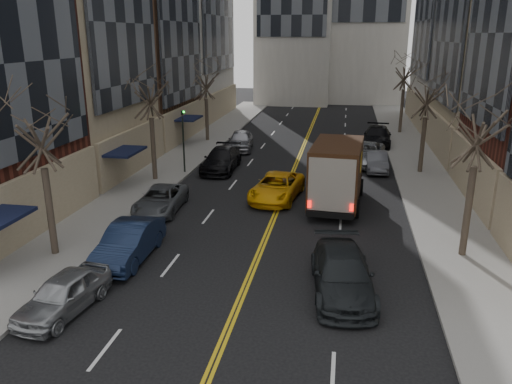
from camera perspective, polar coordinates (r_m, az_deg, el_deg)
sidewalk_left at (r=40.34m, az=-8.11°, el=4.15°), size 4.00×66.00×0.15m
sidewalk_right at (r=38.76m, az=18.12°, el=2.90°), size 4.00×66.00×0.15m
tree_lf_near at (r=22.19m, az=-23.73°, el=8.12°), size 3.20×3.20×8.41m
tree_lf_mid at (r=32.74m, az=-12.13°, el=12.43°), size 3.20×3.20×8.91m
tree_lf_far at (r=45.06m, az=-5.79°, el=13.30°), size 3.20×3.20×8.12m
tree_rt_near at (r=22.08m, az=24.38°, el=8.57°), size 3.20×3.20×8.71m
tree_rt_mid at (r=35.78m, az=19.14°, el=11.58°), size 3.20×3.20×8.32m
tree_rt_far at (r=50.58m, az=16.74°, el=13.94°), size 3.20×3.20×9.11m
traffic_signal at (r=34.62m, az=-8.33°, el=6.57°), size 0.29×0.26×4.70m
ups_truck at (r=28.32m, az=9.26°, el=2.09°), size 3.14×6.94×3.71m
observer_sedan at (r=19.15m, az=9.84°, el=-9.21°), size 2.79×5.57×1.55m
taxi at (r=29.38m, az=2.39°, el=0.57°), size 3.08×5.56×1.47m
pedestrian at (r=27.36m, az=7.58°, el=-0.40°), size 0.49×0.72×1.90m
parked_lf_a at (r=18.95m, az=-21.15°, el=-10.81°), size 2.16×4.25×1.39m
parked_lf_b at (r=22.21m, az=-14.33°, el=-5.59°), size 1.73×4.82×1.58m
parked_lf_c at (r=27.87m, az=-10.86°, el=-0.86°), size 2.45×4.85×1.32m
parked_lf_d at (r=35.73m, az=-3.98°, el=3.72°), size 2.30×5.47×1.58m
parked_lf_e at (r=42.12m, az=-1.76°, el=5.92°), size 2.42×4.95×1.63m
parked_rt_a at (r=36.59m, az=13.61°, el=3.41°), size 1.52×4.14×1.36m
parked_rt_b at (r=38.34m, az=12.41°, el=4.30°), size 3.26×5.92×1.57m
parked_rt_c at (r=45.03m, az=13.70°, el=6.20°), size 2.65×5.80×1.65m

